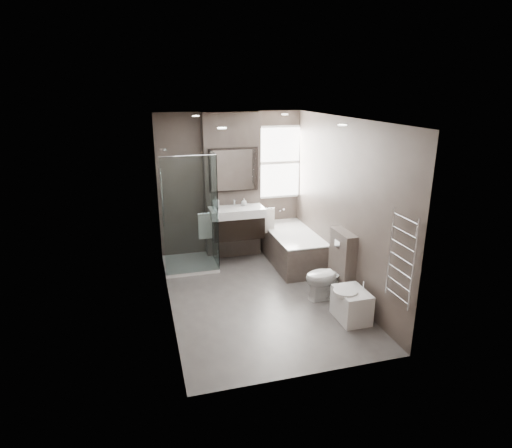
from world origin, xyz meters
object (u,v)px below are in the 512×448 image
object	(u,v)px
vanity	(237,222)
bidet	(351,304)
toilet	(328,276)
bathtub	(292,246)

from	to	relation	value
vanity	bidet	xyz separation A→B (m)	(1.01, -2.38, -0.52)
vanity	toilet	size ratio (longest dim) A/B	1.39
toilet	bidet	size ratio (longest dim) A/B	1.26
bathtub	bidet	distance (m)	2.06
bathtub	toilet	distance (m)	1.40
bathtub	bidet	xyz separation A→B (m)	(0.09, -2.05, -0.09)
bathtub	toilet	bearing A→B (deg)	-88.15
vanity	bidet	bearing A→B (deg)	-66.92
bathtub	toilet	xyz separation A→B (m)	(0.05, -1.40, 0.03)
vanity	bidet	distance (m)	2.64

